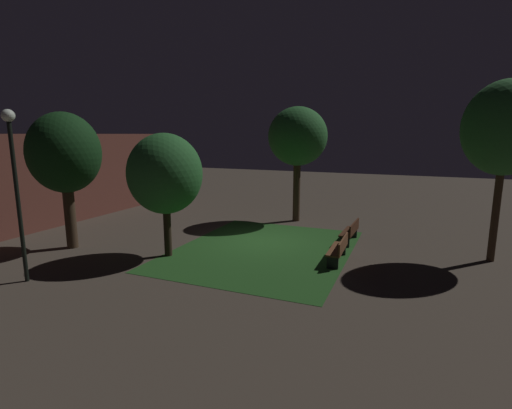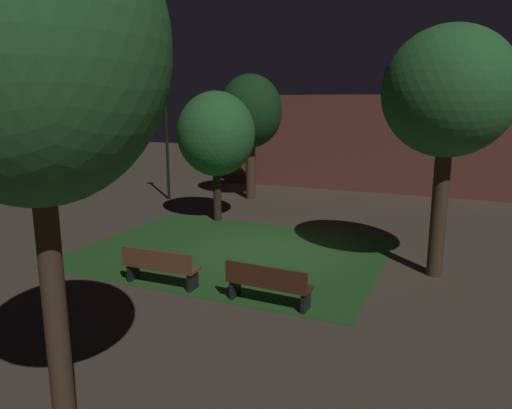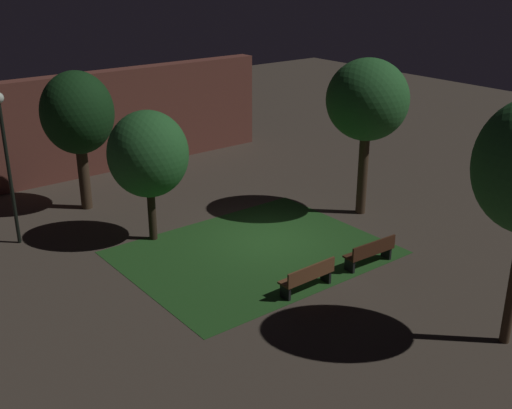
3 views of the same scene
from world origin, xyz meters
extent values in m
plane|color=#473D33|center=(0.00, 0.00, 0.00)|extent=(60.00, 60.00, 0.00)
cube|color=#23511E|center=(-0.98, -0.40, 0.01)|extent=(8.22, 6.46, 0.01)
cube|color=brown|center=(-1.32, -3.30, 0.45)|extent=(1.81, 0.51, 0.06)
cube|color=brown|center=(-1.32, -3.51, 0.68)|extent=(1.80, 0.09, 0.40)
cube|color=black|center=(-2.12, -3.31, 0.21)|extent=(0.09, 0.39, 0.42)
cube|color=black|center=(-0.52, -3.28, 0.21)|extent=(0.09, 0.39, 0.42)
cube|color=#422314|center=(1.32, -3.30, 0.45)|extent=(1.82, 0.56, 0.06)
cube|color=#422314|center=(1.31, -3.50, 0.68)|extent=(1.80, 0.14, 0.40)
cube|color=black|center=(0.52, -3.26, 0.21)|extent=(0.10, 0.39, 0.42)
cube|color=black|center=(2.12, -3.33, 0.21)|extent=(0.10, 0.39, 0.42)
cylinder|color=#2D2116|center=(-3.04, 2.59, 1.16)|extent=(0.28, 0.28, 2.31)
ellipsoid|color=#28662D|center=(-3.04, 2.59, 3.04)|extent=(2.67, 2.67, 2.88)
cylinder|color=#423021|center=(-3.62, 6.73, 1.50)|extent=(0.42, 0.42, 3.00)
ellipsoid|color=#143816|center=(-3.62, 6.73, 3.74)|extent=(2.67, 2.67, 3.06)
cylinder|color=#423021|center=(4.34, -0.13, 1.76)|extent=(0.37, 0.37, 3.51)
ellipsoid|color=#28662D|center=(4.34, -0.13, 4.33)|extent=(2.96, 2.96, 2.93)
cylinder|color=black|center=(-6.77, 5.13, 2.40)|extent=(0.12, 0.12, 4.80)
cube|color=brown|center=(0.37, 10.57, 2.22)|extent=(13.50, 0.80, 4.45)
camera|label=1|loc=(-14.26, -5.56, 4.44)|focal=26.64mm
camera|label=2|loc=(4.76, -11.86, 4.09)|focal=33.43mm
camera|label=3|loc=(-12.43, -15.14, 9.04)|focal=44.26mm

